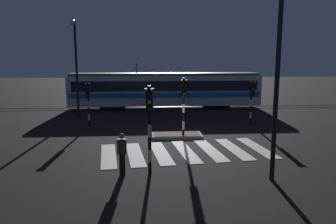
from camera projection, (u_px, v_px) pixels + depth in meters
name	position (u px, v px, depth m)	size (l,w,h in m)	color
ground_plane	(182.00, 144.00, 17.80)	(120.00, 120.00, 0.00)	black
rail_near	(167.00, 109.00, 29.55)	(80.00, 0.12, 0.03)	#59595E
rail_far	(166.00, 107.00, 30.96)	(80.00, 0.12, 0.03)	#59595E
crosswalk_zebra	(186.00, 151.00, 16.32)	(8.71, 4.94, 0.02)	silver
traffic_island	(177.00, 135.00, 19.35)	(2.96, 1.42, 0.18)	slate
traffic_light_median_centre	(184.00, 99.00, 18.63)	(0.36, 0.42, 3.50)	black
traffic_light_corner_far_left	(88.00, 98.00, 21.82)	(0.36, 0.42, 3.02)	black
traffic_light_kerb_mid_left	(149.00, 117.00, 12.73)	(0.36, 0.42, 3.57)	black
traffic_light_corner_far_right	(252.00, 96.00, 22.50)	(0.36, 0.42, 3.09)	black
street_lamp_trackside_left	(75.00, 57.00, 24.89)	(0.44, 1.21, 7.41)	black
street_lamp_near_kerb	(281.00, 49.00, 11.53)	(0.44, 1.21, 7.91)	black
tram	(165.00, 89.00, 29.96)	(17.45, 2.58, 4.15)	silver
pedestrian_waiting_at_kerb	(122.00, 154.00, 12.93)	(0.36, 0.24, 1.71)	black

